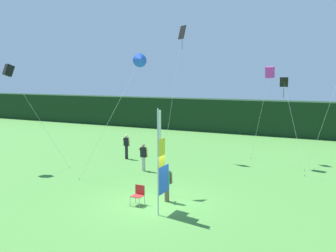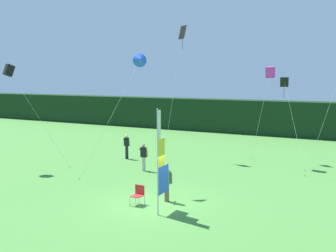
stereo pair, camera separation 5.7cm
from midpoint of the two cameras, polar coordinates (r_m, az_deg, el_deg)
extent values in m
plane|color=#478438|center=(17.71, -1.77, -11.75)|extent=(120.00, 120.00, 0.00)
cube|color=black|center=(39.57, 14.59, 1.25)|extent=(80.00, 2.40, 3.45)
cylinder|color=#B7B7BC|center=(15.79, -1.63, -5.55)|extent=(0.06, 0.06, 4.54)
cube|color=blue|center=(16.44, -0.77, -8.07)|extent=(0.02, 0.97, 1.21)
cube|color=yellow|center=(16.00, -1.08, -4.04)|extent=(0.02, 0.60, 1.21)
cube|color=white|center=(15.64, -1.40, 0.20)|extent=(0.02, 0.23, 1.21)
cylinder|color=brown|center=(17.98, -0.27, -10.02)|extent=(0.22, 0.22, 0.85)
cube|color=#2D8E4C|center=(17.77, -0.27, -7.72)|extent=(0.36, 0.20, 0.64)
sphere|color=brown|center=(17.66, -0.27, -6.35)|extent=(0.20, 0.20, 0.20)
cylinder|color=brown|center=(17.90, -0.84, -7.31)|extent=(0.09, 0.48, 0.42)
cylinder|color=brown|center=(17.68, 0.42, -7.82)|extent=(0.09, 0.14, 0.56)
cylinder|color=black|center=(27.13, -6.34, -3.98)|extent=(0.22, 0.22, 0.95)
cube|color=black|center=(26.99, -6.37, -2.38)|extent=(0.36, 0.20, 0.59)
sphere|color=beige|center=(26.92, -6.38, -1.51)|extent=(0.20, 0.20, 0.20)
cylinder|color=beige|center=(27.15, -6.71, -2.18)|extent=(0.09, 0.48, 0.42)
cylinder|color=beige|center=(26.88, -5.94, -2.48)|extent=(0.09, 0.14, 0.56)
cylinder|color=#B7B2A3|center=(23.65, -3.79, -5.74)|extent=(0.22, 0.22, 0.87)
cube|color=black|center=(23.49, -3.80, -3.97)|extent=(0.36, 0.20, 0.62)
sphere|color=#A37556|center=(23.41, -3.81, -2.94)|extent=(0.20, 0.20, 0.20)
cylinder|color=#A37556|center=(23.64, -4.21, -3.70)|extent=(0.09, 0.48, 0.42)
cylinder|color=#A37556|center=(23.39, -3.30, -4.05)|extent=(0.09, 0.14, 0.56)
cylinder|color=#BCBCC1|center=(17.52, -5.84, -11.28)|extent=(0.03, 0.03, 0.42)
cylinder|color=#BCBCC1|center=(17.28, -4.46, -11.53)|extent=(0.03, 0.03, 0.42)
cylinder|color=#BCBCC1|center=(17.90, -5.01, -10.85)|extent=(0.03, 0.03, 0.42)
cylinder|color=#BCBCC1|center=(17.67, -3.66, -11.08)|extent=(0.03, 0.03, 0.42)
cube|color=#B22323|center=(17.52, -4.75, -10.48)|extent=(0.48, 0.48, 0.03)
cube|color=#B22323|center=(17.65, -4.35, -9.55)|extent=(0.48, 0.03, 0.44)
cylinder|color=brown|center=(27.78, 12.31, -4.75)|extent=(0.03, 0.03, 0.08)
cylinder|color=silver|center=(26.59, 13.63, 1.26)|extent=(1.40, 1.19, 6.12)
cube|color=#DB33A8|center=(25.74, 15.08, 7.83)|extent=(0.55, 0.61, 0.75)
cylinder|color=brown|center=(22.32, -13.34, -7.78)|extent=(0.03, 0.03, 0.08)
cylinder|color=silver|center=(20.59, -9.14, 0.43)|extent=(3.97, 0.24, 6.69)
cone|color=blue|center=(19.48, -4.31, 9.95)|extent=(0.79, 0.76, 0.75)
cylinder|color=brown|center=(23.83, 19.87, -7.05)|extent=(0.03, 0.03, 0.08)
cylinder|color=silver|center=(22.95, 23.71, 4.75)|extent=(2.68, 0.20, 9.99)
cylinder|color=brown|center=(25.09, 19.83, -6.33)|extent=(0.03, 0.03, 0.08)
cylinder|color=silver|center=(26.01, 18.38, 0.23)|extent=(1.87, 2.62, 5.47)
cube|color=black|center=(27.25, 17.05, 6.36)|extent=(0.62, 0.52, 0.67)
cylinder|color=black|center=(27.27, 16.99, 4.81)|extent=(0.02, 0.02, 0.70)
cylinder|color=brown|center=(26.71, -0.76, -5.06)|extent=(0.03, 0.03, 0.08)
cylinder|color=silver|center=(26.72, 0.67, 4.54)|extent=(0.67, 1.69, 8.95)
cube|color=black|center=(27.48, 2.09, 13.96)|extent=(0.73, 0.59, 0.96)
cylinder|color=black|center=(27.40, 2.08, 12.21)|extent=(0.02, 0.02, 0.70)
cylinder|color=brown|center=(25.21, -14.67, -6.06)|extent=(0.03, 0.03, 0.08)
cylinder|color=silver|center=(25.23, -18.88, 0.87)|extent=(3.28, 1.59, 6.23)
cube|color=black|center=(25.75, -23.01, 7.75)|extent=(0.66, 0.79, 0.80)
camera|label=1|loc=(0.03, -90.08, -0.01)|focal=40.36mm
camera|label=2|loc=(0.03, 89.92, 0.01)|focal=40.36mm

